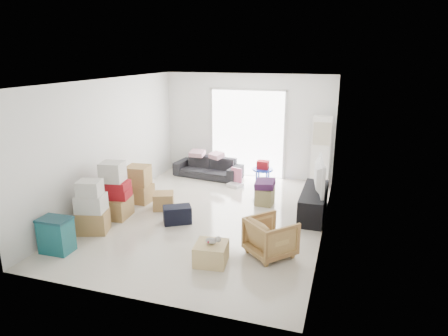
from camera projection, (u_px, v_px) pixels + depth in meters
room_shell at (209, 152)px, 7.76m from camera, size 4.98×6.48×3.18m
sliding_door at (247, 130)px, 10.51m from camera, size 2.10×0.04×2.33m
ac_tower at (321, 152)px, 9.74m from camera, size 0.45×0.30×1.75m
tv_console at (314, 203)px, 8.13m from camera, size 0.47×1.58×0.53m
television at (315, 187)px, 8.03m from camera, size 0.81×1.21×0.15m
sofa at (208, 164)px, 10.60m from camera, size 1.85×0.75×0.70m
pillow_left at (197, 148)px, 10.63m from camera, size 0.35×0.28×0.11m
pillow_right at (216, 150)px, 10.41m from camera, size 0.49×0.46×0.13m
armchair at (271, 235)px, 6.47m from camera, size 0.93×0.93×0.70m
storage_bins at (56, 235)px, 6.59m from camera, size 0.53×0.38×0.60m
box_stack_a at (92, 209)px, 7.30m from camera, size 0.66×0.60×0.99m
box_stack_b at (114, 193)px, 7.97m from camera, size 0.67×0.61×1.14m
box_stack_c at (139, 184)px, 8.81m from camera, size 0.57×0.52×0.82m
loose_box at (164, 201)px, 8.47m from camera, size 0.54×0.54×0.35m
duffel_bag at (177, 215)px, 7.76m from camera, size 0.62×0.55×0.34m
ottoman at (265, 196)px, 8.70m from camera, size 0.39×0.39×0.37m
blanket at (265, 185)px, 8.63m from camera, size 0.42×0.42×0.14m
kids_table at (263, 168)px, 9.86m from camera, size 0.51×0.51×0.64m
toy_walker at (236, 181)px, 9.91m from camera, size 0.42×0.39×0.45m
wood_crate at (211, 253)px, 6.28m from camera, size 0.55×0.55×0.33m
plush_bunny at (213, 240)px, 6.21m from camera, size 0.25×0.15×0.12m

